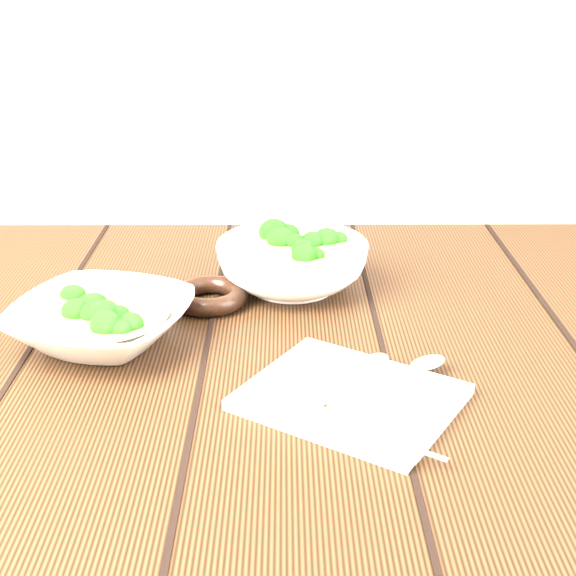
{
  "coord_description": "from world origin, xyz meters",
  "views": [
    {
      "loc": [
        0.07,
        -0.85,
        1.17
      ],
      "look_at": [
        0.07,
        0.02,
        0.8
      ],
      "focal_mm": 50.0,
      "sensor_mm": 36.0,
      "label": 1
    }
  ],
  "objects": [
    {
      "name": "table",
      "position": [
        0.0,
        0.0,
        0.63
      ],
      "size": [
        1.2,
        0.8,
        0.75
      ],
      "color": "#311C0E",
      "rests_on": "ground"
    },
    {
      "name": "spoon_left",
      "position": [
        0.14,
        -0.12,
        0.76
      ],
      "size": [
        0.11,
        0.14,
        0.01
      ],
      "color": "#A29D8F",
      "rests_on": "napkin"
    },
    {
      "name": "soup_bowl_back",
      "position": [
        0.08,
        0.14,
        0.78
      ],
      "size": [
        0.21,
        0.21,
        0.07
      ],
      "color": "silver",
      "rests_on": "table"
    },
    {
      "name": "trivet",
      "position": [
        -0.03,
        0.08,
        0.76
      ],
      "size": [
        0.12,
        0.12,
        0.02
      ],
      "primitive_type": "torus",
      "rotation": [
        0.0,
        0.0,
        0.26
      ],
      "color": "black",
      "rests_on": "table"
    },
    {
      "name": "napkin",
      "position": [
        0.13,
        -0.15,
        0.76
      ],
      "size": [
        0.25,
        0.24,
        0.01
      ],
      "primitive_type": "cube",
      "rotation": [
        0.0,
        0.0,
        -0.57
      ],
      "color": "beige",
      "rests_on": "table"
    },
    {
      "name": "soup_bowl_front",
      "position": [
        -0.14,
        -0.02,
        0.78
      ],
      "size": [
        0.25,
        0.25,
        0.06
      ],
      "color": "silver",
      "rests_on": "table"
    },
    {
      "name": "spoon_right",
      "position": [
        0.19,
        -0.12,
        0.76
      ],
      "size": [
        0.14,
        0.11,
        0.01
      ],
      "color": "#A29D8F",
      "rests_on": "napkin"
    }
  ]
}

